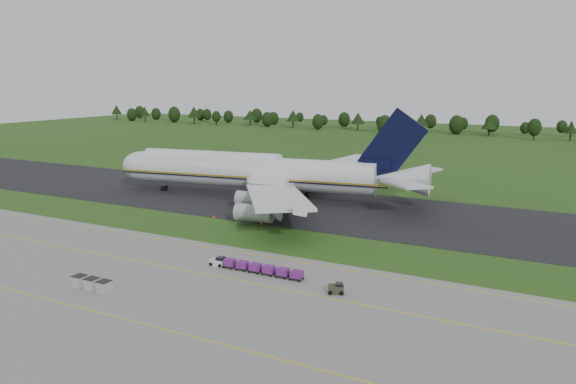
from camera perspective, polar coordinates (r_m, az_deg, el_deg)
The scene contains 10 objects.
ground at distance 105.92m, azimuth -2.27°, elevation -4.65°, with size 600.00×600.00×0.00m, color #264A16.
apron at distance 79.88m, azimuth -14.75°, elevation -10.44°, with size 300.00×52.00×0.06m, color slate.
taxiway at distance 130.13m, azimuth 3.90°, elevation -1.62°, with size 300.00×40.00×0.08m, color black.
apron_markings at distance 84.78m, azimuth -11.53°, elevation -8.97°, with size 300.00×30.20×0.01m.
tree_line at distance 317.38m, azimuth 14.65°, elevation 6.83°, with size 525.87×23.24×11.94m.
aircraft at distance 140.52m, azimuth -3.25°, elevation 2.07°, with size 82.56×79.34×23.09m.
baggage_train at distance 87.18m, azimuth -3.50°, elevation -7.64°, with size 16.31×1.48×1.42m.
utility_cart at distance 79.11m, azimuth 4.90°, elevation -9.83°, with size 2.49×2.00×1.19m.
uld_row at distance 84.75m, azimuth -19.32°, elevation -8.80°, with size 6.51×1.71×1.69m.
edge_markers at distance 117.75m, azimuth -5.23°, elevation -2.91°, with size 12.29×0.30×0.60m.
Camera 1 is at (51.06, -88.10, 29.14)m, focal length 35.00 mm.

